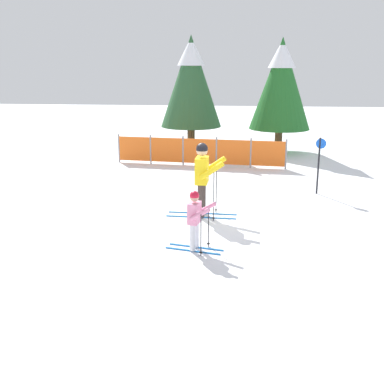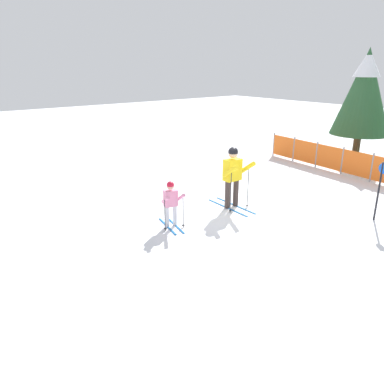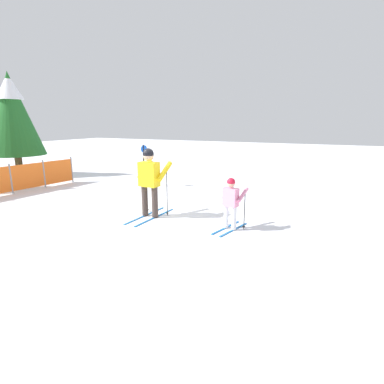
% 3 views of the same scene
% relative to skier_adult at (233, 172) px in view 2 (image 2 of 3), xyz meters
% --- Properties ---
extents(ground_plane, '(60.00, 60.00, 0.00)m').
position_rel_skier_adult_xyz_m(ground_plane, '(0.02, -0.00, -1.07)').
color(ground_plane, white).
extents(skier_adult, '(1.71, 0.77, 1.79)m').
position_rel_skier_adult_xyz_m(skier_adult, '(0.00, 0.00, 0.00)').
color(skier_adult, '#1966B2').
rests_on(skier_adult, ground_plane).
extents(skier_child, '(1.17, 0.59, 1.21)m').
position_rel_skier_adult_xyz_m(skier_child, '(0.02, -2.19, -0.36)').
color(skier_child, '#1966B2').
rests_on(skier_child, ground_plane).
extents(safety_fence, '(6.12, 0.70, 1.05)m').
position_rel_skier_adult_xyz_m(safety_fence, '(-0.55, 5.83, -0.55)').
color(safety_fence, gray).
rests_on(safety_fence, ground_plane).
extents(conifer_far, '(2.53, 2.53, 4.69)m').
position_rel_skier_adult_xyz_m(conifer_far, '(-1.18, 9.05, 1.83)').
color(conifer_far, '#4C3823').
rests_on(conifer_far, ground_plane).
extents(trail_marker, '(0.27, 0.10, 1.60)m').
position_rel_skier_adult_xyz_m(trail_marker, '(3.08, 2.33, -0.09)').
color(trail_marker, black).
rests_on(trail_marker, ground_plane).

